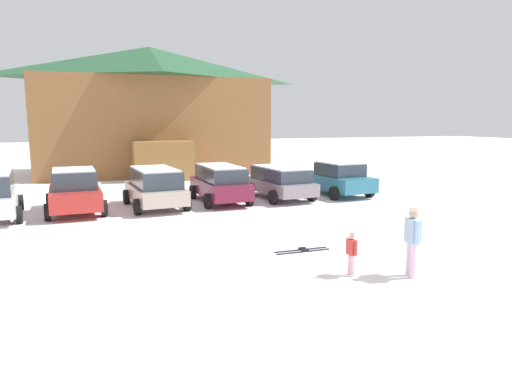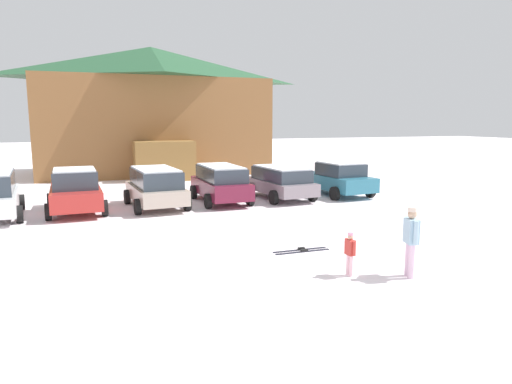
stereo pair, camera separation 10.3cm
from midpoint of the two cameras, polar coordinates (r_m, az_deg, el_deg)
The scene contains 10 objects.
ground at distance 8.72m, azimuth 12.11°, elevation -15.95°, with size 160.00×160.00×0.00m, color white.
ski_lodge at distance 33.58m, azimuth -12.69°, elevation 10.00°, with size 15.67×10.64×8.72m.
parked_red_sedan at distance 19.52m, azimuth -21.50°, elevation 0.16°, with size 2.34×4.23×1.77m.
parked_beige_suv at distance 19.67m, azimuth -12.28°, elevation 0.70°, with size 2.45×4.31×1.68m.
parked_maroon_van at distance 20.50m, azimuth -4.30°, elevation 1.20°, with size 2.14×4.26×1.67m.
parked_grey_wagon at distance 21.43m, azimuth 3.20°, elevation 1.36°, with size 2.46×4.31×1.52m.
parked_teal_hatchback at distance 22.80m, azimuth 10.42°, elevation 1.69°, with size 2.49×4.14×1.65m.
skier_child_in_red_jacket at distance 11.04m, azimuth 11.93°, elevation -7.30°, with size 0.17×0.39×1.05m.
skier_adult_in_blue_parka at distance 11.24m, azimuth 19.05°, elevation -5.46°, with size 0.34×0.60×1.67m.
pair_of_skis at distance 13.02m, azimuth 5.94°, elevation -7.28°, with size 1.62×0.31×0.08m.
Camera 2 is at (-4.27, -6.67, 3.63)m, focal length 32.00 mm.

